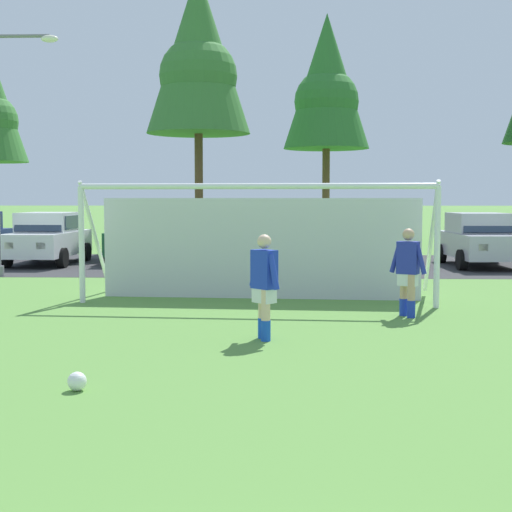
# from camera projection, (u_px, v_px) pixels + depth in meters

# --- Properties ---
(ground_plane) EXTENTS (400.00, 400.00, 0.00)m
(ground_plane) POSITION_uv_depth(u_px,v_px,m) (299.00, 296.00, 16.53)
(ground_plane) COLOR #598C3D
(parking_lot_strip) EXTENTS (52.00, 8.40, 0.01)m
(parking_lot_strip) POSITION_uv_depth(u_px,v_px,m) (294.00, 265.00, 24.39)
(parking_lot_strip) COLOR #333335
(parking_lot_strip) RESTS_ON ground
(soccer_ball) EXTENTS (0.22, 0.22, 0.22)m
(soccer_ball) POSITION_uv_depth(u_px,v_px,m) (77.00, 381.00, 8.41)
(soccer_ball) COLOR white
(soccer_ball) RESTS_ON ground
(soccer_goal) EXTENTS (7.53, 2.44, 2.57)m
(soccer_goal) POSITION_uv_depth(u_px,v_px,m) (259.00, 240.00, 15.86)
(soccer_goal) COLOR white
(soccer_goal) RESTS_ON ground
(player_defender_far) EXTENTS (0.52, 0.64, 1.64)m
(player_defender_far) POSITION_uv_depth(u_px,v_px,m) (264.00, 287.00, 11.41)
(player_defender_far) COLOR beige
(player_defender_far) RESTS_ON ground
(player_winger_left) EXTENTS (0.66, 0.48, 1.64)m
(player_winger_left) POSITION_uv_depth(u_px,v_px,m) (408.00, 273.00, 13.63)
(player_winger_left) COLOR tan
(player_winger_left) RESTS_ON ground
(parked_car_slot_left) EXTENTS (2.10, 4.23, 1.72)m
(parked_car_slot_left) POSITION_uv_depth(u_px,v_px,m) (48.00, 238.00, 24.53)
(parked_car_slot_left) COLOR silver
(parked_car_slot_left) RESTS_ON ground
(parked_car_slot_center_left) EXTENTS (2.06, 4.21, 1.72)m
(parked_car_slot_center_left) POSITION_uv_depth(u_px,v_px,m) (142.00, 236.00, 25.45)
(parked_car_slot_center_left) COLOR #194C2D
(parked_car_slot_center_left) RESTS_ON ground
(parked_car_slot_center) EXTENTS (2.18, 4.62, 2.16)m
(parked_car_slot_center) POSITION_uv_depth(u_px,v_px,m) (258.00, 231.00, 24.47)
(parked_car_slot_center) COLOR black
(parked_car_slot_center) RESTS_ON ground
(parked_car_slot_center_right) EXTENTS (2.24, 4.31, 1.72)m
(parked_car_slot_center_right) POSITION_uv_depth(u_px,v_px,m) (313.00, 236.00, 25.50)
(parked_car_slot_center_right) COLOR maroon
(parked_car_slot_center_right) RESTS_ON ground
(parked_car_slot_right) EXTENTS (2.13, 4.25, 1.72)m
(parked_car_slot_right) POSITION_uv_depth(u_px,v_px,m) (479.00, 239.00, 23.71)
(parked_car_slot_right) COLOR #B2B2BC
(parked_car_slot_right) RESTS_ON ground
(tree_mid_left) EXTENTS (4.48, 4.48, 11.94)m
(tree_mid_left) POSITION_uv_depth(u_px,v_px,m) (198.00, 57.00, 31.61)
(tree_mid_left) COLOR brown
(tree_mid_left) RESTS_ON ground
(tree_center_back) EXTENTS (4.11, 4.11, 10.96)m
(tree_center_back) POSITION_uv_depth(u_px,v_px,m) (327.00, 86.00, 35.21)
(tree_center_back) COLOR brown
(tree_center_back) RESTS_ON ground
(street_lamp) EXTENTS (2.00, 0.32, 6.72)m
(street_lamp) POSITION_uv_depth(u_px,v_px,m) (2.00, 151.00, 20.41)
(street_lamp) COLOR slate
(street_lamp) RESTS_ON ground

